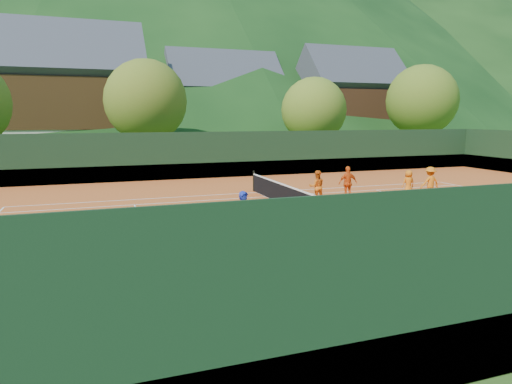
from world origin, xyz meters
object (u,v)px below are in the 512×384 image
object	(u,v)px
student_d	(430,182)
chalet_right	(349,106)
coach	(244,217)
student_b	(348,183)
ball_hopper	(165,229)
student_a	(317,187)
student_c	(408,183)
chalet_mid	(223,108)
tennis_net	(301,201)
chalet_left	(69,99)

from	to	relation	value
student_d	chalet_right	world-z (taller)	chalet_right
coach	chalet_right	size ratio (longest dim) A/B	0.14
coach	student_b	size ratio (longest dim) A/B	1.01
student_b	ball_hopper	distance (m)	11.36
student_a	student_d	xyz separation A→B (m)	(5.78, -0.76, 0.02)
student_c	chalet_right	size ratio (longest dim) A/B	0.11
student_b	chalet_mid	size ratio (longest dim) A/B	0.13
chalet_mid	tennis_net	bearing A→B (deg)	-100.01
chalet_left	chalet_right	size ratio (longest dim) A/B	1.16
coach	student_d	xyz separation A→B (m)	(11.05, 4.56, -0.05)
student_d	chalet_mid	xyz separation A→B (m)	(-1.46, 32.87, 4.20)
student_a	student_d	size ratio (longest dim) A/B	0.98
chalet_mid	chalet_right	xyz separation A→B (m)	(14.00, -4.00, 0.27)
coach	ball_hopper	xyz separation A→B (m)	(-2.59, -0.54, -0.07)
chalet_right	chalet_mid	bearing A→B (deg)	164.05
coach	student_a	bearing A→B (deg)	37.72
student_a	student_b	world-z (taller)	student_b
tennis_net	student_a	bearing A→B (deg)	48.31
coach	tennis_net	size ratio (longest dim) A/B	0.14
student_b	chalet_mid	distance (m)	32.29
student_b	chalet_left	bearing A→B (deg)	-61.17
student_d	chalet_left	distance (m)	34.09
coach	chalet_mid	bearing A→B (deg)	68.05
student_a	student_b	distance (m)	1.77
student_c	chalet_left	size ratio (longest dim) A/B	0.10
ball_hopper	chalet_right	world-z (taller)	chalet_right
student_a	chalet_left	world-z (taller)	chalet_left
student_b	student_d	size ratio (longest dim) A/B	1.05
student_a	student_c	distance (m)	5.15
coach	student_b	world-z (taller)	coach
student_c	ball_hopper	size ratio (longest dim) A/B	1.31
tennis_net	chalet_right	size ratio (longest dim) A/B	1.01
chalet_left	student_b	bearing A→B (deg)	-64.30
student_b	student_c	distance (m)	3.40
student_a	coach	bearing A→B (deg)	58.75
student_b	student_c	world-z (taller)	student_b
student_a	chalet_mid	distance (m)	32.68
chalet_mid	chalet_right	distance (m)	14.56
student_d	ball_hopper	world-z (taller)	student_d
chalet_left	coach	bearing A→B (deg)	-79.14
student_c	chalet_mid	bearing A→B (deg)	-84.31
student_b	student_a	bearing A→B (deg)	9.47
ball_hopper	chalet_left	size ratio (longest dim) A/B	0.07
student_a	student_b	bearing A→B (deg)	-160.21
student_c	tennis_net	distance (m)	7.11
coach	student_d	bearing A→B (deg)	14.86
student_d	tennis_net	xyz separation A→B (m)	(-7.46, -1.13, -0.27)
student_a	ball_hopper	xyz separation A→B (m)	(-7.86, -5.86, -0.00)
student_b	student_c	bearing A→B (deg)	-179.20
student_d	chalet_left	world-z (taller)	chalet_left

